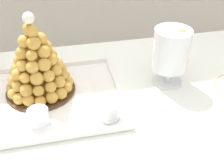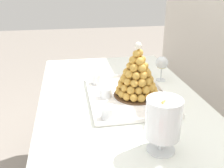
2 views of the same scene
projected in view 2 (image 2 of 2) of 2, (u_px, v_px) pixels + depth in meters
name	position (u px, v px, depth m)	size (l,w,h in m)	color
buffet_table	(127.00, 127.00, 1.22)	(1.75, 0.83, 0.73)	brown
serving_tray	(127.00, 96.00, 1.35)	(0.54, 0.40, 0.02)	white
croquembouche	(137.00, 76.00, 1.30)	(0.23, 0.23, 0.28)	#4C331E
dessert_cup_left	(97.00, 79.00, 1.49)	(0.06, 0.06, 0.06)	silver
dessert_cup_mid_left	(106.00, 93.00, 1.32)	(0.06, 0.06, 0.05)	silver
dessert_cup_centre	(108.00, 112.00, 1.13)	(0.06, 0.06, 0.06)	silver
macaron_goblet	(163.00, 119.00, 0.89)	(0.13, 0.13, 0.22)	white
wine_glass	(162.00, 64.00, 1.52)	(0.07, 0.07, 0.15)	silver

